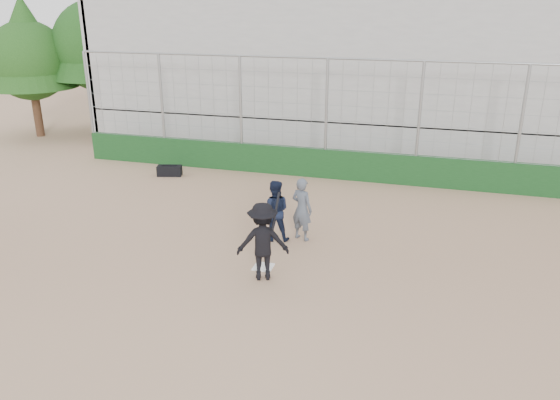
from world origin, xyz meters
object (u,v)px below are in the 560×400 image
(catcher_crouched, at_px, (274,220))
(umpire, at_px, (302,212))
(batter_at_plate, at_px, (263,241))
(equipment_bag, at_px, (170,171))

(catcher_crouched, bearing_deg, umpire, 23.00)
(batter_at_plate, relative_size, umpire, 1.30)
(batter_at_plate, distance_m, equipment_bag, 8.22)
(batter_at_plate, relative_size, equipment_bag, 2.13)
(catcher_crouched, distance_m, equipment_bag, 6.58)
(equipment_bag, bearing_deg, catcher_crouched, -39.82)
(batter_at_plate, bearing_deg, equipment_bag, 130.94)
(catcher_crouched, distance_m, umpire, 0.72)
(batter_at_plate, xyz_separation_m, umpire, (0.32, 2.25, -0.14))
(catcher_crouched, height_order, equipment_bag, catcher_crouched)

